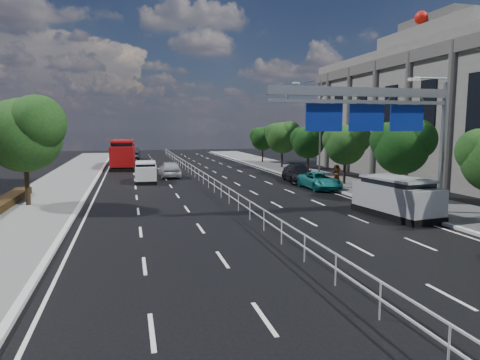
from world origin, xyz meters
name	(u,v)px	position (x,y,z in m)	size (l,w,h in m)	color
ground	(363,307)	(0.00, 0.00, 0.00)	(160.00, 160.00, 0.00)	black
median_fence	(210,183)	(0.00, 22.50, 0.53)	(0.05, 85.00, 1.02)	silver
overhead_gantry	(381,112)	(6.74, 10.05, 5.61)	(10.24, 0.38, 7.45)	gray
streetlight_far	(317,122)	(10.50, 26.00, 5.21)	(2.78, 2.40, 9.00)	gray
civic_hall	(474,110)	(23.72, 22.00, 6.27)	(14.40, 36.00, 14.35)	slate
near_tree_back	(25,131)	(-11.94, 17.97, 4.61)	(4.84, 4.51, 6.69)	black
far_tree_d	(402,144)	(11.25, 14.48, 3.69)	(3.85, 3.59, 5.34)	black
far_tree_e	(346,142)	(11.25, 21.98, 3.56)	(3.63, 3.38, 5.13)	black
far_tree_f	(309,140)	(11.24, 29.48, 3.49)	(3.52, 3.28, 5.02)	black
far_tree_g	(283,136)	(11.25, 36.98, 3.75)	(3.96, 3.69, 5.45)	black
far_tree_h	(263,137)	(11.24, 44.48, 3.42)	(3.41, 3.18, 4.91)	black
white_minivan	(146,172)	(-4.65, 28.17, 0.88)	(1.93, 4.19, 1.80)	black
red_bus	(123,153)	(-6.68, 42.79, 1.69)	(2.89, 10.92, 3.24)	black
near_car_silver	(170,169)	(-2.28, 31.38, 0.79)	(1.87, 4.64, 1.58)	#ABAFB3
near_car_dark	(133,154)	(-5.47, 55.24, 0.86)	(1.82, 5.22, 1.72)	black
silver_minivan	(396,197)	(7.96, 10.15, 1.04)	(2.72, 5.31, 2.12)	black
parked_car_teal	(320,181)	(8.30, 20.52, 0.65)	(2.16, 4.69, 1.30)	#1A7878
parked_car_dark	(298,173)	(8.30, 24.92, 0.75)	(2.11, 5.19, 1.51)	black
pedestrian_a	(336,176)	(9.60, 20.29, 1.02)	(0.64, 0.42, 1.76)	gray
pedestrian_b	(390,178)	(13.40, 18.82, 0.93)	(0.77, 0.60, 1.59)	gray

